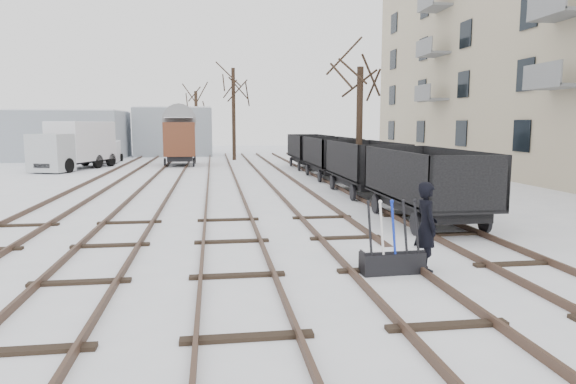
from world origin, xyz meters
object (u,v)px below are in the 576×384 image
(box_van_wagon, at_px, (180,138))
(lorry, at_px, (75,145))
(ground_frame, at_px, (392,260))
(worker, at_px, (426,226))
(freight_wagon_a, at_px, (425,195))
(panel_van, at_px, (108,151))

(box_van_wagon, height_order, lorry, box_van_wagon)
(ground_frame, bearing_deg, box_van_wagon, 99.28)
(worker, xyz_separation_m, freight_wagon_a, (2.11, 4.95, -0.07))
(ground_frame, height_order, panel_van, panel_van)
(panel_van, bearing_deg, worker, -73.62)
(worker, distance_m, panel_van, 33.85)
(ground_frame, xyz_separation_m, panel_van, (-11.64, 31.60, 0.58))
(box_van_wagon, xyz_separation_m, lorry, (-6.63, -2.33, -0.37))
(panel_van, bearing_deg, ground_frame, -74.87)
(box_van_wagon, bearing_deg, worker, -78.54)
(ground_frame, bearing_deg, lorry, 113.38)
(ground_frame, bearing_deg, panel_van, 107.56)
(freight_wagon_a, relative_size, panel_van, 1.40)
(worker, distance_m, box_van_wagon, 28.71)
(panel_van, bearing_deg, freight_wagon_a, -66.46)
(freight_wagon_a, height_order, box_van_wagon, box_van_wagon)
(lorry, xyz_separation_m, panel_van, (0.91, 5.92, -0.75))
(box_van_wagon, bearing_deg, freight_wagon_a, -71.06)
(freight_wagon_a, bearing_deg, ground_frame, -119.48)
(panel_van, bearing_deg, lorry, -103.79)
(ground_frame, distance_m, box_van_wagon, 28.67)
(freight_wagon_a, xyz_separation_m, lorry, (-15.40, 20.62, 0.76))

